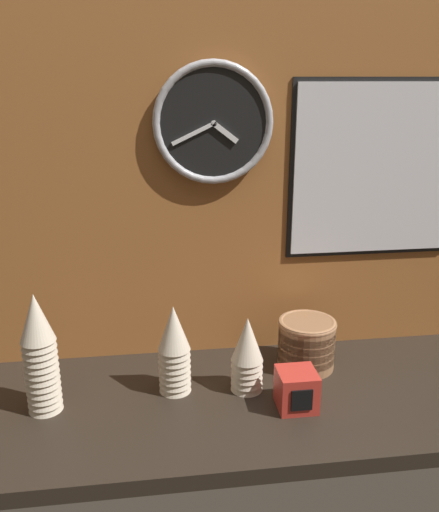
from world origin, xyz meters
The scene contains 9 objects.
ground_plane centered at (0.00, 0.00, -2.00)cm, with size 160.00×56.00×4.00cm, color black.
wall_tiled_back centered at (0.00, 26.50, 52.50)cm, with size 160.00×3.00×105.00cm.
cup_stack_center centered at (-9.65, 4.23, 11.79)cm, with size 8.26×8.26×23.59cm.
cup_stack_left centered at (-41.41, 0.14, 15.16)cm, with size 8.26×8.26×30.33cm.
cup_stack_center_right centered at (8.70, 2.28, 10.11)cm, with size 8.26×8.26×20.22cm.
bowl_stack_right centered at (27.11, 11.52, 7.39)cm, with size 15.93×15.93×14.03cm.
wall_clock centered at (2.89, 23.46, 65.73)cm, with size 31.37×2.70×31.37cm.
menu_board centered at (48.77, 24.35, 52.58)cm, with size 49.99×1.32×49.07cm.
napkin_dispenser centered at (19.26, -7.19, 4.83)cm, with size 9.35×9.58×9.66cm.
Camera 1 is at (-14.70, -118.27, 77.06)cm, focal length 38.00 mm.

